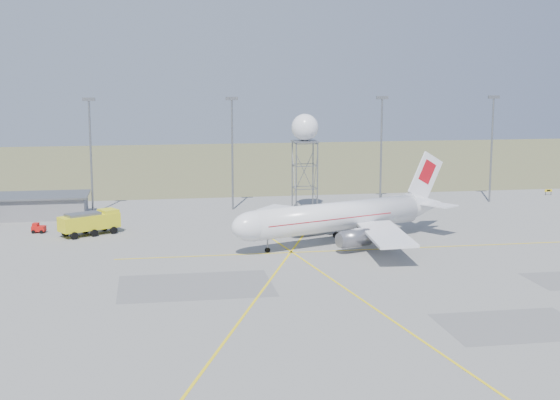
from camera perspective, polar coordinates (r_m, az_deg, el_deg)
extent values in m
plane|color=gray|center=(82.04, 8.73, -8.37)|extent=(400.00, 400.00, 0.00)
cube|color=#505D33|center=(216.95, -2.98, 2.73)|extent=(400.00, 120.00, 0.03)
cube|color=slate|center=(141.35, -17.63, -0.49)|extent=(18.00, 9.00, 3.60)
cube|color=slate|center=(141.05, -17.67, 0.29)|extent=(19.00, 10.00, 0.30)
cylinder|color=slate|center=(141.18, -13.66, 3.03)|extent=(0.36, 0.36, 20.00)
cube|color=slate|center=(140.48, -13.82, 7.17)|extent=(2.20, 0.50, 0.60)
cylinder|color=slate|center=(141.65, -3.51, 3.30)|extent=(0.36, 0.36, 20.00)
cube|color=slate|center=(140.96, -3.55, 7.42)|extent=(2.20, 0.50, 0.60)
cylinder|color=slate|center=(147.30, 7.41, 3.47)|extent=(0.36, 0.36, 20.00)
cube|color=slate|center=(146.63, 7.49, 7.43)|extent=(2.20, 0.50, 0.60)
cylinder|color=slate|center=(155.18, 15.21, 3.51)|extent=(0.36, 0.36, 20.00)
cube|color=slate|center=(154.55, 15.37, 7.27)|extent=(2.20, 0.50, 0.60)
cylinder|color=black|center=(168.38, 18.85, 0.47)|extent=(0.10, 0.10, 0.80)
cylinder|color=black|center=(168.96, 19.21, 0.48)|extent=(0.10, 0.10, 0.80)
cube|color=yellow|center=(168.59, 19.04, 0.66)|extent=(1.60, 0.15, 0.50)
cube|color=black|center=(168.52, 19.06, 0.66)|extent=(0.80, 0.03, 0.30)
cylinder|color=white|center=(113.96, 4.14, -1.22)|extent=(27.10, 13.84, 4.22)
ellipsoid|color=white|center=(106.81, -1.91, -1.91)|extent=(7.82, 6.37, 4.22)
cube|color=black|center=(106.09, -2.51, -1.64)|extent=(2.33, 2.74, 1.03)
cone|color=white|center=(124.23, 10.53, -0.33)|extent=(7.43, 6.22, 4.22)
cube|color=white|center=(123.57, 10.59, 1.70)|extent=(6.42, 2.74, 7.94)
cube|color=#B60C17|center=(123.62, 10.67, 2.04)|extent=(3.52, 1.65, 4.07)
cube|color=white|center=(126.32, 9.35, 0.10)|extent=(5.24, 6.63, 0.19)
cube|color=white|center=(121.32, 11.40, -0.33)|extent=(5.24, 6.63, 0.19)
cube|color=white|center=(122.75, 2.20, -0.94)|extent=(15.82, 15.19, 0.38)
cube|color=white|center=(107.64, 7.72, -2.47)|extent=(6.46, 17.24, 0.38)
cylinder|color=slate|center=(118.74, 2.01, -1.76)|extent=(5.01, 3.86, 2.43)
cylinder|color=slate|center=(108.88, 5.52, -2.81)|extent=(5.01, 3.86, 2.43)
cube|color=#B60C17|center=(112.76, 3.26, -1.27)|extent=(21.21, 11.59, 0.13)
cylinder|color=black|center=(108.56, -0.92, -3.63)|extent=(0.96, 0.96, 0.95)
cube|color=black|center=(115.85, 4.97, -2.84)|extent=(3.27, 6.28, 0.95)
cylinder|color=slate|center=(115.75, 4.98, -2.61)|extent=(0.33, 0.33, 1.90)
cylinder|color=slate|center=(138.69, 1.19, 1.64)|extent=(0.23, 0.23, 12.58)
cylinder|color=slate|center=(139.47, 2.76, 1.67)|extent=(0.23, 0.23, 12.58)
cylinder|color=slate|center=(143.22, 2.42, 1.88)|extent=(0.23, 0.23, 12.58)
cylinder|color=slate|center=(142.46, 0.90, 1.84)|extent=(0.23, 0.23, 12.58)
cube|color=slate|center=(140.26, 1.83, 4.31)|extent=(4.47, 4.47, 0.24)
sphere|color=white|center=(140.07, 1.84, 5.33)|extent=(4.84, 4.84, 4.84)
cube|color=yellow|center=(123.52, -13.78, -1.57)|extent=(9.49, 7.23, 2.25)
cube|color=yellow|center=(124.78, -12.45, -0.99)|extent=(3.55, 3.70, 1.43)
cube|color=black|center=(125.08, -12.16, -0.90)|extent=(1.41, 2.35, 1.02)
cube|color=slate|center=(122.86, -14.23, -1.02)|extent=(5.65, 4.67, 0.41)
cube|color=red|center=(127.57, -17.23, -2.00)|extent=(2.26, 1.70, 0.83)
cube|color=red|center=(127.61, -17.44, -1.71)|extent=(1.05, 1.26, 0.46)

